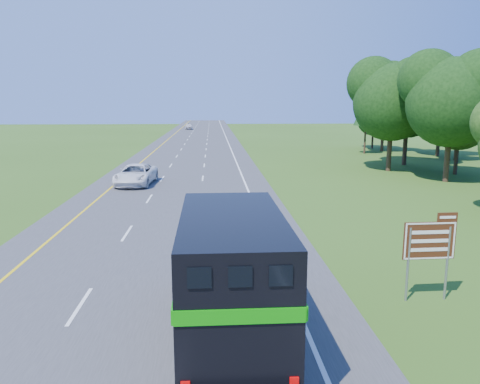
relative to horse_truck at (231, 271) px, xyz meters
The scene contains 6 objects.
road 41.66m from the horse_truck, 94.42° to the left, with size 15.00×260.00×0.04m, color #38383A.
lane_markings 41.65m from the horse_truck, 94.42° to the left, with size 11.15×260.00×0.01m.
horse_truck is the anchor object (origin of this frame).
white_suv 27.46m from the horse_truck, 104.59° to the left, with size 2.80×6.07×1.69m, color white.
far_car 108.84m from the horse_truck, 93.37° to the left, with size 1.82×4.51×1.54m, color silver.
exit_sign 7.34m from the horse_truck, 18.60° to the left, with size 1.86×0.13×3.14m.
Camera 1 is at (2.71, -4.14, 6.82)m, focal length 35.00 mm.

